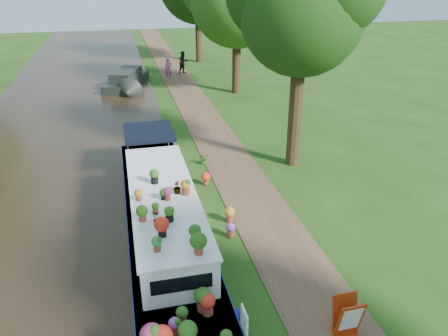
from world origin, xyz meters
TOP-DOWN VIEW (x-y plane):
  - ground at (0.00, 0.00)m, footprint 100.00×100.00m
  - canal_water at (-6.00, 0.00)m, footprint 10.00×100.00m
  - towpath at (1.20, 0.00)m, footprint 2.20×100.00m
  - plant_boat at (-2.25, -1.97)m, footprint 2.29×13.52m
  - tree_near_overhang at (3.79, 3.06)m, footprint 5.52×5.28m
  - second_boat at (-2.68, 18.22)m, footprint 3.57×6.71m
  - sandwich_board at (1.40, -6.44)m, footprint 0.62×0.50m
  - pedestrian_pink at (0.50, 19.81)m, footprint 0.61×0.44m
  - pedestrian_dark at (1.90, 21.47)m, footprint 1.06×0.99m
  - verge_plant at (0.05, 3.88)m, footprint 0.48×0.44m

SIDE VIEW (x-z plane):
  - ground at x=0.00m, z-range 0.00..0.00m
  - canal_water at x=-6.00m, z-range 0.00..0.02m
  - towpath at x=1.20m, z-range 0.00..0.03m
  - verge_plant at x=0.05m, z-range 0.00..0.46m
  - sandwich_board at x=1.40m, z-range -0.02..0.97m
  - second_boat at x=-2.68m, z-range -0.11..1.11m
  - pedestrian_pink at x=0.50m, z-range 0.03..1.59m
  - plant_boat at x=-2.25m, z-range -0.28..1.98m
  - pedestrian_dark at x=1.90m, z-range 0.03..1.78m
  - tree_near_overhang at x=3.79m, z-range 2.11..11.10m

